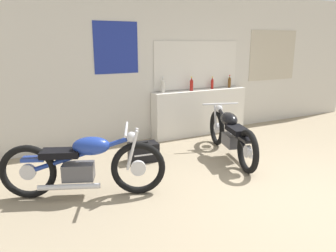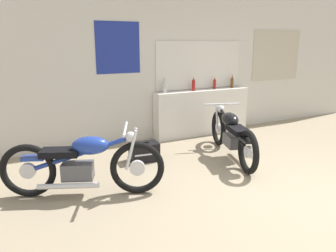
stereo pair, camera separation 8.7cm
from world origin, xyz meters
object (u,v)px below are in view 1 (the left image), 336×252
object	(u,v)px
bottle_center	(212,83)
motorcycle_blue	(83,164)
bottle_leftmost	(163,86)
bottle_left_center	(191,84)
bottle_right_center	(229,82)
hard_case_black	(143,152)
motorcycle_black	(231,133)

from	to	relation	value
bottle_center	motorcycle_blue	bearing A→B (deg)	-150.44
bottle_leftmost	motorcycle_blue	xyz separation A→B (m)	(-1.95, -1.72, -0.63)
bottle_left_center	motorcycle_blue	world-z (taller)	bottle_left_center
bottle_right_center	motorcycle_blue	distance (m)	3.98
bottle_leftmost	hard_case_black	xyz separation A→B (m)	(-0.82, -0.93, -0.89)
bottle_leftmost	bottle_left_center	world-z (taller)	bottle_leftmost
motorcycle_blue	bottle_center	bearing A→B (deg)	29.56
bottle_center	bottle_right_center	distance (m)	0.43
bottle_left_center	motorcycle_blue	bearing A→B (deg)	-146.26
motorcycle_black	hard_case_black	distance (m)	1.44
bottle_left_center	bottle_right_center	size ratio (longest dim) A/B	1.04
bottle_left_center	motorcycle_black	world-z (taller)	bottle_left_center
bottle_center	motorcycle_black	size ratio (longest dim) A/B	0.13
bottle_center	motorcycle_black	bearing A→B (deg)	-113.76
bottle_center	bottle_leftmost	bearing A→B (deg)	-178.37
bottle_left_center	bottle_right_center	bearing A→B (deg)	1.29
bottle_left_center	bottle_leftmost	bearing A→B (deg)	179.92
motorcycle_black	bottle_center	bearing A→B (deg)	66.24
motorcycle_blue	hard_case_black	bearing A→B (deg)	35.06
hard_case_black	motorcycle_black	bearing A→B (deg)	-20.19
bottle_center	motorcycle_black	xyz separation A→B (m)	(-0.64, -1.46, -0.62)
motorcycle_black	hard_case_black	world-z (taller)	motorcycle_black
motorcycle_black	hard_case_black	xyz separation A→B (m)	(-1.33, 0.49, -0.25)
bottle_right_center	motorcycle_black	bearing A→B (deg)	-126.61
bottle_leftmost	bottle_center	bearing A→B (deg)	1.63
bottle_right_center	motorcycle_blue	bearing A→B (deg)	-153.70
bottle_leftmost	motorcycle_black	xyz separation A→B (m)	(0.51, -1.42, -0.64)
bottle_left_center	hard_case_black	world-z (taller)	bottle_left_center
motorcycle_black	hard_case_black	bearing A→B (deg)	159.81
hard_case_black	bottle_center	bearing A→B (deg)	26.12
bottle_left_center	bottle_center	size ratio (longest dim) A/B	1.11
bottle_leftmost	bottle_left_center	xyz separation A→B (m)	(0.63, -0.00, -0.01)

